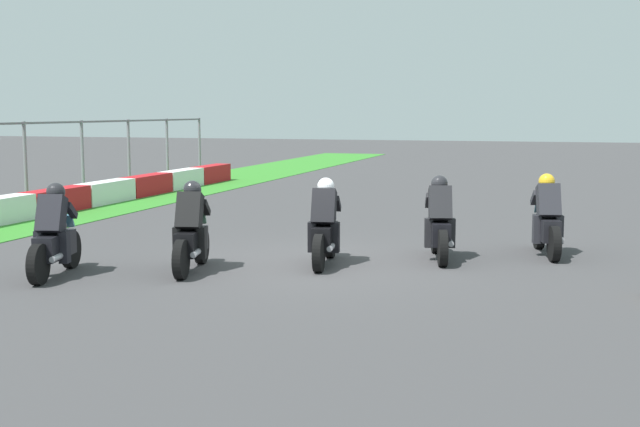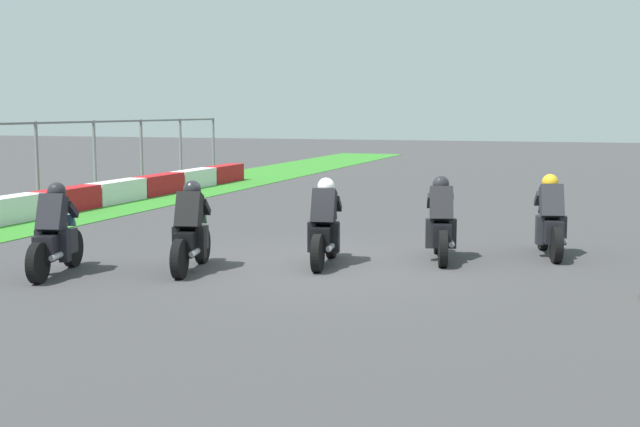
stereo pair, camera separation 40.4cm
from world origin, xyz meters
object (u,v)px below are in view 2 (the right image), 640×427
Objects in this scene: rider_lane_b at (441,226)px; rider_lane_c at (325,229)px; rider_lane_a at (550,223)px; rider_lane_d at (191,234)px; rider_lane_e at (56,237)px.

rider_lane_c is (-1.09, 1.82, 0.00)m from rider_lane_b.
rider_lane_b is at bearing 106.49° from rider_lane_a.
rider_lane_d is (-2.30, 3.78, 0.00)m from rider_lane_b.
rider_lane_a and rider_lane_b have the same top height.
rider_lane_b is 1.00× the size of rider_lane_e.
rider_lane_a is 2.11m from rider_lane_b.
rider_lane_c and rider_lane_d have the same top height.
rider_lane_e is (-3.33, 5.70, 0.00)m from rider_lane_b.
rider_lane_a is 4.23m from rider_lane_c.
rider_lane_d and rider_lane_e have the same top height.
rider_lane_b is at bearing -70.53° from rider_lane_d.
rider_lane_a is at bearing -73.50° from rider_lane_e.
rider_lane_b is 4.42m from rider_lane_d.
rider_lane_c is 1.01× the size of rider_lane_e.
rider_lane_b is at bearing -67.71° from rider_lane_c.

